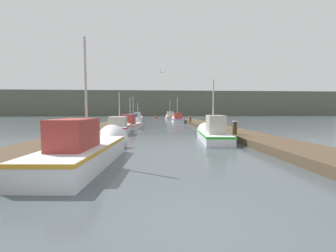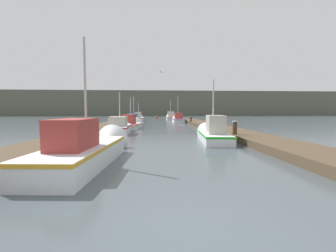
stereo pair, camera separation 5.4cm
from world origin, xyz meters
name	(u,v)px [view 1 (the left image)]	position (x,y,z in m)	size (l,w,h in m)	color
ground_plane	(194,235)	(0.00, 0.00, 0.00)	(200.00, 200.00, 0.00)	#424C51
dock_left	(96,130)	(-5.34, 16.00, 0.18)	(2.43, 40.00, 0.36)	#4C3D2B
dock_right	(221,129)	(5.34, 16.00, 0.18)	(2.43, 40.00, 0.36)	#4C3D2B
distant_shore_ridge	(154,104)	(0.00, 74.74, 3.95)	(120.00, 16.00, 7.90)	#565B4C
fishing_boat_0	(91,148)	(-2.80, 5.03, 0.48)	(2.10, 6.43, 4.68)	silver
fishing_boat_1	(212,133)	(3.01, 10.18, 0.43)	(1.96, 5.46, 4.06)	silver
fishing_boat_2	(120,127)	(-3.25, 15.32, 0.46)	(1.72, 5.70, 3.69)	silver
fishing_boat_3	(131,124)	(-2.81, 19.87, 0.41)	(2.16, 5.29, 3.70)	silver
fishing_boat_4	(133,121)	(-2.99, 25.36, 0.43)	(1.61, 4.61, 4.00)	silver
fishing_boat_5	(177,119)	(3.13, 30.48, 0.43)	(1.61, 5.77, 4.21)	silver
fishing_boat_6	(138,118)	(-3.09, 36.07, 0.40)	(1.74, 6.49, 3.57)	silver
fishing_boat_7	(170,117)	(2.82, 40.83, 0.46)	(1.69, 4.71, 4.24)	silver
mooring_piling_0	(235,131)	(4.36, 10.04, 0.59)	(0.31, 0.31, 1.17)	#473523
mooring_piling_1	(177,117)	(4.18, 39.44, 0.48)	(0.27, 0.27, 0.95)	#473523
mooring_piling_2	(213,126)	(3.98, 13.46, 0.60)	(0.30, 0.30, 1.18)	#473523
mooring_piling_3	(190,120)	(4.22, 25.16, 0.53)	(0.28, 0.28, 1.04)	#473523
channel_buoy	(156,118)	(0.20, 46.39, 0.17)	(0.59, 0.59, 1.09)	red
seagull_lead	(162,72)	(0.33, 18.39, 5.42)	(0.51, 0.42, 0.12)	white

